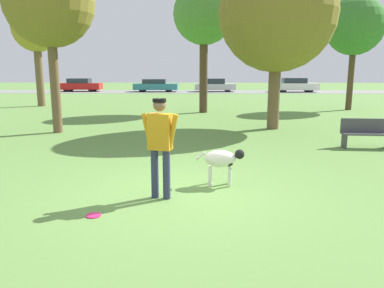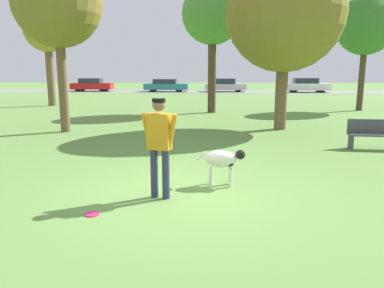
{
  "view_description": "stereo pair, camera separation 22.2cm",
  "coord_description": "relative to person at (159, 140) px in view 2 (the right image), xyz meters",
  "views": [
    {
      "loc": [
        0.39,
        -6.54,
        2.23
      ],
      "look_at": [
        0.24,
        0.16,
        0.9
      ],
      "focal_mm": 35.0,
      "sensor_mm": 36.0,
      "label": 1
    },
    {
      "loc": [
        0.61,
        -6.53,
        2.23
      ],
      "look_at": [
        0.24,
        0.16,
        0.9
      ],
      "focal_mm": 35.0,
      "sensor_mm": 36.0,
      "label": 2
    }
  ],
  "objects": [
    {
      "name": "tree_near_right",
      "position": [
        3.48,
        8.02,
        3.21
      ],
      "size": [
        4.3,
        4.3,
        6.42
      ],
      "color": "brown",
      "rests_on": "ground_plane"
    },
    {
      "name": "ground_plane",
      "position": [
        0.3,
        0.24,
        -1.05
      ],
      "size": [
        120.0,
        120.0,
        0.0
      ],
      "primitive_type": "plane",
      "color": "#608C42"
    },
    {
      "name": "parked_car_teal",
      "position": [
        -3.91,
        32.46,
        -0.4
      ],
      "size": [
        4.51,
        1.86,
        1.29
      ],
      "rotation": [
        0.0,
        0.0,
        -0.01
      ],
      "color": "teal",
      "rests_on": "ground_plane"
    },
    {
      "name": "parked_car_red",
      "position": [
        -11.82,
        32.82,
        -0.37
      ],
      "size": [
        4.28,
        1.93,
        1.36
      ],
      "rotation": [
        0.0,
        0.0,
        0.03
      ],
      "color": "red",
      "rests_on": "ground_plane"
    },
    {
      "name": "park_bench",
      "position": [
        5.5,
        4.51,
        -0.6
      ],
      "size": [
        1.42,
        0.49,
        0.84
      ],
      "rotation": [
        0.0,
        0.0,
        -0.06
      ],
      "color": "#47474C",
      "rests_on": "ground_plane"
    },
    {
      "name": "tree_far_right",
      "position": [
        9.08,
        15.07,
        3.5
      ],
      "size": [
        3.15,
        3.15,
        6.15
      ],
      "color": "#4C3826",
      "rests_on": "ground_plane"
    },
    {
      "name": "tree_near_left",
      "position": [
        -4.47,
        6.98,
        3.42
      ],
      "size": [
        3.05,
        3.05,
        6.02
      ],
      "color": "brown",
      "rests_on": "ground_plane"
    },
    {
      "name": "parked_car_silver",
      "position": [
        2.17,
        32.77,
        -0.39
      ],
      "size": [
        4.17,
        1.87,
        1.35
      ],
      "rotation": [
        0.0,
        0.0,
        0.01
      ],
      "color": "#B7B7BC",
      "rests_on": "ground_plane"
    },
    {
      "name": "tree_far_left",
      "position": [
        -9.24,
        16.9,
        3.56
      ],
      "size": [
        2.83,
        2.83,
        6.12
      ],
      "color": "brown",
      "rests_on": "ground_plane"
    },
    {
      "name": "person",
      "position": [
        0.0,
        0.0,
        0.0
      ],
      "size": [
        0.67,
        0.31,
        1.76
      ],
      "rotation": [
        0.0,
        0.0,
        -0.26
      ],
      "color": "#2D334C",
      "rests_on": "ground_plane"
    },
    {
      "name": "parked_car_white",
      "position": [
        10.29,
        32.26,
        -0.35
      ],
      "size": [
        4.45,
        1.76,
        1.42
      ],
      "rotation": [
        0.0,
        0.0,
        -0.01
      ],
      "color": "white",
      "rests_on": "ground_plane"
    },
    {
      "name": "frisbee",
      "position": [
        -0.96,
        -0.85,
        -1.04
      ],
      "size": [
        0.23,
        0.23,
        0.02
      ],
      "color": "#E52366",
      "rests_on": "ground_plane"
    },
    {
      "name": "dog",
      "position": [
        1.12,
        0.79,
        -0.54
      ],
      "size": [
        0.96,
        0.36,
        0.72
      ],
      "rotation": [
        0.0,
        0.0,
        6.24
      ],
      "color": "silver",
      "rests_on": "ground_plane"
    },
    {
      "name": "far_road_strip",
      "position": [
        0.3,
        32.63,
        -1.04
      ],
      "size": [
        120.0,
        6.0,
        0.01
      ],
      "color": "gray",
      "rests_on": "ground_plane"
    },
    {
      "name": "tree_mid_center",
      "position": [
        0.85,
        13.56,
        3.91
      ],
      "size": [
        3.12,
        3.12,
        6.59
      ],
      "color": "#4C3826",
      "rests_on": "ground_plane"
    }
  ]
}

